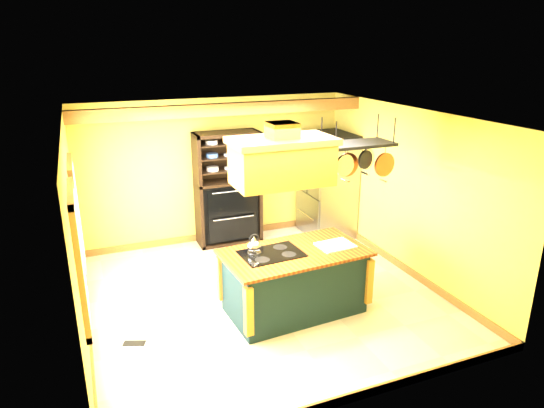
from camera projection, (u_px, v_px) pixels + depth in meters
floor at (264, 295)px, 7.34m from camera, size 5.00×5.00×0.00m
ceiling at (263, 116)px, 6.48m from camera, size 5.00×5.00×0.00m
wall_back at (216, 171)px, 9.11m from camera, size 5.00×0.02×2.70m
wall_front at (355, 291)px, 4.71m from camera, size 5.00×0.02×2.70m
wall_left at (76, 236)px, 6.02m from camera, size 0.02×5.00×2.70m
wall_right at (408, 192)px, 7.79m from camera, size 0.02×5.00×2.70m
ceiling_beam at (226, 109)px, 8.01m from camera, size 5.00×0.15×0.20m
window_near at (80, 257)px, 5.32m from camera, size 0.06×1.06×1.56m
window_far at (77, 217)px, 6.55m from camera, size 0.06×1.06×1.56m
kitchen_island at (294, 281)px, 6.79m from camera, size 2.04×1.23×1.11m
range_hood at (282, 159)px, 6.16m from camera, size 1.32×0.75×0.80m
pot_rack at (358, 153)px, 6.56m from camera, size 1.08×0.49×0.82m
refrigerator at (327, 187)px, 9.43m from camera, size 0.85×1.01×1.97m
hutch at (228, 199)px, 9.12m from camera, size 1.20×0.55×2.12m
floor_register at (134, 343)px, 6.17m from camera, size 0.30×0.21×0.01m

